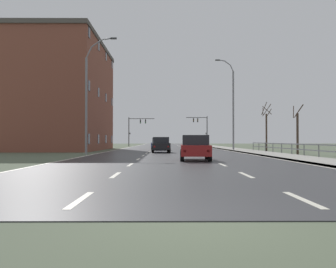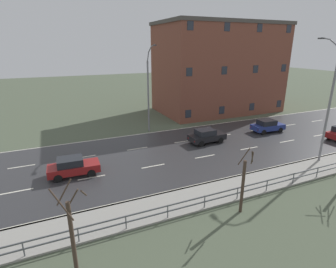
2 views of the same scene
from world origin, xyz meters
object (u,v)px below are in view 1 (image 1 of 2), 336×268
at_px(street_lamp_left_bank, 88,97).
at_px(car_far_left, 161,145).
at_px(traffic_signal_left, 135,126).
at_px(car_near_left, 195,148).
at_px(street_lamp_midground, 232,106).
at_px(car_distant, 159,144).
at_px(traffic_signal_right, 202,126).
at_px(car_far_right, 200,143).
at_px(brick_building, 60,96).

xyz_separation_m(street_lamp_left_bank, car_far_left, (6.37, 4.40, -4.28)).
xyz_separation_m(traffic_signal_left, car_near_left, (7.87, -50.75, -3.22)).
height_order(street_lamp_midground, car_near_left, street_lamp_midground).
bearing_deg(street_lamp_left_bank, street_lamp_midground, 37.24).
bearing_deg(car_distant, car_far_left, -85.22).
bearing_deg(traffic_signal_right, car_far_right, -96.30).
height_order(street_lamp_left_bank, brick_building, brick_building).
bearing_deg(street_lamp_left_bank, car_distant, 65.60).
height_order(traffic_signal_right, traffic_signal_left, traffic_signal_right).
bearing_deg(brick_building, car_near_left, -57.59).
bearing_deg(brick_building, traffic_signal_right, 52.42).
relative_size(car_distant, car_far_right, 1.01).
distance_m(car_distant, brick_building, 14.23).
distance_m(street_lamp_left_bank, traffic_signal_left, 40.88).
distance_m(street_lamp_left_bank, car_far_right, 23.04).
bearing_deg(traffic_signal_left, street_lamp_midground, -64.55).
relative_size(street_lamp_left_bank, car_far_left, 2.50).
bearing_deg(car_distant, brick_building, 178.68).
height_order(street_lamp_left_bank, traffic_signal_left, street_lamp_left_bank).
height_order(street_lamp_left_bank, car_far_right, street_lamp_left_bank).
xyz_separation_m(street_lamp_midground, car_far_right, (-3.06, 8.01, -4.60)).
xyz_separation_m(street_lamp_midground, car_near_left, (-6.19, -21.20, -4.60)).
height_order(street_lamp_left_bank, car_far_left, street_lamp_left_bank).
bearing_deg(street_lamp_midground, street_lamp_left_bank, -142.76).
height_order(car_near_left, brick_building, brick_building).
xyz_separation_m(street_lamp_midground, street_lamp_left_bank, (-14.88, -11.31, -0.33)).
relative_size(car_near_left, car_distant, 1.00).
height_order(traffic_signal_left, car_distant, traffic_signal_left).
distance_m(street_lamp_midground, car_far_right, 9.73).
xyz_separation_m(car_near_left, car_far_right, (3.13, 29.21, 0.00)).
distance_m(street_lamp_midground, car_near_left, 22.56).
relative_size(car_far_left, brick_building, 0.22).
height_order(traffic_signal_right, car_far_left, traffic_signal_right).
relative_size(street_lamp_left_bank, car_far_right, 2.51).
xyz_separation_m(traffic_signal_right, traffic_signal_left, (-13.47, -0.85, -0.13)).
bearing_deg(traffic_signal_left, car_far_right, -62.95).
bearing_deg(car_near_left, car_far_left, 101.55).
xyz_separation_m(street_lamp_left_bank, traffic_signal_left, (0.82, 40.86, -1.06)).
bearing_deg(street_lamp_left_bank, car_near_left, -48.72).
height_order(car_distant, brick_building, brick_building).
relative_size(street_lamp_midground, traffic_signal_left, 1.89).
height_order(street_lamp_midground, brick_building, brick_building).
xyz_separation_m(traffic_signal_right, car_far_right, (-2.47, -22.39, -3.34)).
distance_m(traffic_signal_right, car_far_right, 22.77).
xyz_separation_m(street_lamp_midground, car_far_left, (-8.50, -6.91, -4.60)).
relative_size(traffic_signal_right, car_far_left, 1.46).
relative_size(traffic_signal_right, car_far_right, 1.47).
bearing_deg(car_near_left, car_distant, 98.72).
distance_m(traffic_signal_left, car_near_left, 51.46).
bearing_deg(traffic_signal_left, street_lamp_left_bank, -91.14).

